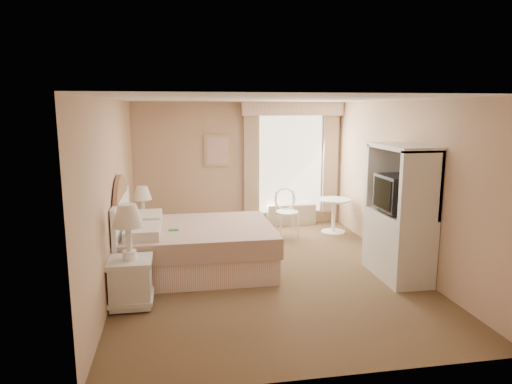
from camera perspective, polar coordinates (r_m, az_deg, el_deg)
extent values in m
cube|color=brown|center=(6.85, 1.22, -9.86)|extent=(4.20, 5.50, 0.01)
cube|color=silver|center=(6.43, 1.31, 11.53)|extent=(4.20, 5.50, 0.01)
cube|color=tan|center=(9.21, -2.05, 3.41)|extent=(4.20, 0.01, 2.50)
cube|color=tan|center=(3.93, 9.08, -6.37)|extent=(4.20, 0.01, 2.50)
cube|color=tan|center=(6.46, -17.33, -0.09)|extent=(0.01, 5.50, 2.50)
cube|color=tan|center=(7.23, 17.84, 0.96)|extent=(0.01, 5.50, 2.50)
cube|color=white|center=(9.38, 4.36, 3.52)|extent=(1.30, 0.02, 2.00)
cube|color=tan|center=(9.16, -0.61, 3.38)|extent=(0.30, 0.08, 2.05)
cube|color=tan|center=(9.57, 9.27, 3.55)|extent=(0.30, 0.08, 2.05)
cube|color=tan|center=(9.22, 4.60, 10.37)|extent=(2.05, 0.20, 0.28)
cube|color=beige|center=(9.48, 4.40, -2.80)|extent=(1.00, 0.22, 0.42)
cube|color=tan|center=(9.10, -4.85, 5.19)|extent=(0.52, 0.03, 0.62)
cube|color=beige|center=(9.08, -4.84, 5.18)|extent=(0.42, 0.02, 0.52)
cube|color=tan|center=(6.91, -7.42, -8.13)|extent=(2.18, 1.66, 0.37)
cube|color=#C0A090|center=(6.81, -7.48, -5.48)|extent=(2.24, 1.72, 0.29)
cube|color=beige|center=(6.39, -14.02, -4.84)|extent=(0.47, 0.64, 0.15)
cube|color=beige|center=(7.16, -13.59, -3.19)|extent=(0.47, 0.64, 0.15)
cube|color=#227E33|center=(6.62, -10.26, -4.68)|extent=(0.14, 0.10, 0.01)
cube|color=white|center=(6.84, -16.35, -5.30)|extent=(0.06, 1.77, 1.14)
cylinder|color=#95634F|center=(6.82, -16.39, -4.46)|extent=(0.05, 1.56, 1.56)
cube|color=silver|center=(5.82, -15.35, -11.07)|extent=(0.48, 0.48, 0.52)
cube|color=silver|center=(5.73, -15.49, -8.37)|extent=(0.52, 0.52, 0.06)
cube|color=silver|center=(5.89, -15.27, -12.66)|extent=(0.52, 0.52, 0.05)
cylinder|color=white|center=(5.70, -15.53, -7.59)|extent=(0.17, 0.17, 0.10)
cylinder|color=white|center=(5.64, -15.64, -5.59)|extent=(0.07, 0.07, 0.41)
cone|color=white|center=(5.57, -15.78, -2.83)|extent=(0.37, 0.37, 0.27)
cube|color=silver|center=(8.08, -13.81, -5.22)|extent=(0.41, 0.41, 0.44)
cube|color=silver|center=(8.01, -13.88, -3.52)|extent=(0.44, 0.44, 0.05)
cube|color=silver|center=(8.12, -13.76, -6.24)|extent=(0.44, 0.44, 0.04)
cylinder|color=white|center=(8.00, -13.91, -3.03)|extent=(0.14, 0.14, 0.09)
cylinder|color=white|center=(7.96, -13.96, -1.79)|extent=(0.06, 0.06, 0.35)
cone|color=white|center=(7.91, -14.04, -0.10)|extent=(0.32, 0.32, 0.23)
cylinder|color=white|center=(9.00, 9.61, -4.92)|extent=(0.47, 0.47, 0.03)
cylinder|color=white|center=(8.93, 9.67, -2.96)|extent=(0.07, 0.07, 0.63)
cylinder|color=silver|center=(8.86, 9.73, -0.98)|extent=(0.63, 0.63, 0.04)
cylinder|color=white|center=(8.42, 3.13, -4.41)|extent=(0.03, 0.03, 0.44)
cylinder|color=white|center=(8.52, 5.28, -4.27)|extent=(0.03, 0.03, 0.44)
cylinder|color=white|center=(8.73, 2.52, -3.87)|extent=(0.03, 0.03, 0.44)
cylinder|color=white|center=(8.82, 4.60, -3.74)|extent=(0.03, 0.03, 0.44)
cylinder|color=silver|center=(8.57, 3.90, -2.58)|extent=(0.45, 0.45, 0.04)
torus|color=white|center=(8.65, 3.65, -0.86)|extent=(0.43, 0.13, 0.42)
cylinder|color=white|center=(8.64, 2.54, -1.19)|extent=(0.03, 0.03, 0.39)
cylinder|color=white|center=(8.73, 4.64, -1.09)|extent=(0.03, 0.03, 0.39)
cube|color=silver|center=(6.82, 17.27, -6.34)|extent=(0.57, 1.13, 0.93)
cube|color=silver|center=(6.16, 19.94, 0.61)|extent=(0.57, 0.08, 0.93)
cube|color=silver|center=(7.08, 15.75, 2.05)|extent=(0.57, 0.08, 0.93)
cube|color=silver|center=(6.56, 17.93, 5.39)|extent=(0.57, 1.13, 0.06)
cube|color=silver|center=(6.74, 19.69, 1.43)|extent=(0.04, 1.13, 0.93)
cube|color=black|center=(6.63, 17.46, -0.12)|extent=(0.50, 0.62, 0.50)
cube|color=black|center=(6.53, 15.53, -0.19)|extent=(0.02, 0.52, 0.41)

